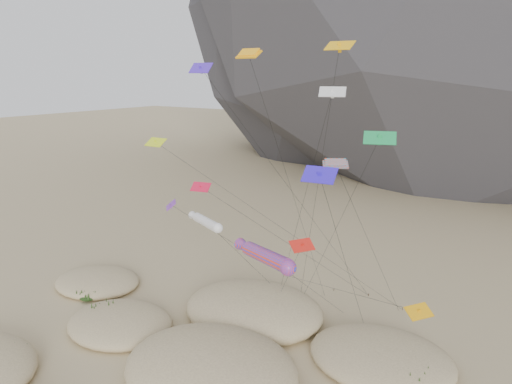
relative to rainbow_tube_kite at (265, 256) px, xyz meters
The scene contains 8 objects.
dunes 12.35m from the rainbow_tube_kite, 161.61° to the right, with size 50.81×35.61×4.33m.
dune_grass 12.78m from the rainbow_tube_kite, 159.23° to the right, with size 42.96×28.11×1.57m.
kite_stakes 20.59m from the rainbow_tube_kite, 101.99° to the left, with size 19.62×7.56×0.30m.
rainbow_tube_kite is the anchor object (origin of this frame).
white_tube_kite 12.01m from the rainbow_tube_kite, 151.77° to the left, with size 7.67×11.10×11.47m.
orange_parafoil 18.06m from the rainbow_tube_kite, 130.84° to the left, with size 4.61×11.15×27.08m.
multi_parafoil 10.08m from the rainbow_tube_kite, 74.26° to the left, with size 4.04×12.28×17.92m.
delta_kites 8.02m from the rainbow_tube_kite, 104.68° to the left, with size 29.16×21.57×27.31m.
Camera 1 is at (25.10, -23.74, 25.05)m, focal length 35.00 mm.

